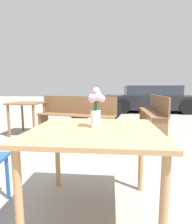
{
  "coord_description": "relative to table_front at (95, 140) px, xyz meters",
  "views": [
    {
      "loc": [
        0.17,
        -1.3,
        1.02
      ],
      "look_at": [
        0.0,
        0.05,
        0.84
      ],
      "focal_mm": 28.0,
      "sensor_mm": 36.0,
      "label": 1
    }
  ],
  "objects": [
    {
      "name": "flower_vase",
      "position": [
        0.0,
        0.05,
        0.25
      ],
      "size": [
        0.13,
        0.13,
        0.31
      ],
      "color": "silver",
      "rests_on": "table_front"
    },
    {
      "name": "bench_near",
      "position": [
        1.08,
        3.16,
        -0.15
      ],
      "size": [
        0.38,
        1.88,
        0.85
      ],
      "color": "brown",
      "rests_on": "ground_plane"
    },
    {
      "name": "parked_car",
      "position": [
        1.59,
        6.71,
        -0.07
      ],
      "size": [
        4.1,
        1.95,
        1.14
      ],
      "color": "black",
      "rests_on": "ground_plane"
    },
    {
      "name": "bench_middle",
      "position": [
        -0.74,
        2.48,
        -0.16
      ],
      "size": [
        1.81,
        0.67,
        0.85
      ],
      "color": "brown",
      "rests_on": "ground_plane"
    },
    {
      "name": "bicycle",
      "position": [
        -0.5,
        4.13,
        -0.26
      ],
      "size": [
        1.64,
        0.67,
        0.81
      ],
      "color": "black",
      "rests_on": "ground_plane"
    },
    {
      "name": "table_front",
      "position": [
        0.0,
        0.0,
        0.0
      ],
      "size": [
        1.0,
        0.92,
        0.72
      ],
      "color": "tan",
      "rests_on": "ground_plane"
    },
    {
      "name": "ground_plane",
      "position": [
        0.0,
        0.0,
        -0.63
      ],
      "size": [
        40.0,
        40.0,
        0.0
      ],
      "primitive_type": "plane",
      "color": "gray"
    },
    {
      "name": "table_back",
      "position": [
        -1.83,
        2.33,
        -0.04
      ],
      "size": [
        0.69,
        0.7,
        0.72
      ],
      "color": "brown",
      "rests_on": "ground_plane"
    }
  ]
}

